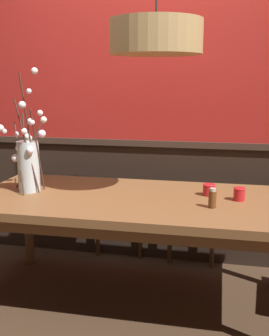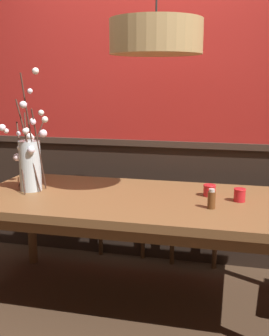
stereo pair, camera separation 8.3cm
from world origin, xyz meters
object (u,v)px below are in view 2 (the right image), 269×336
(chair_far_side_left, at_px, (127,188))
(pendant_lamp, at_px, (156,37))
(dining_table, at_px, (134,209))
(candle_holder_nearer_center, at_px, (240,195))
(vase_with_blossoms, at_px, (30,162))
(candle_holder_nearer_edge, at_px, (209,190))
(chair_far_side_right, at_px, (197,198))
(condiment_bottle, at_px, (212,199))

(chair_far_side_left, xyz_separation_m, pendant_lamp, (0.42, -0.89, 1.19))
(dining_table, relative_size, candle_holder_nearer_center, 25.28)
(dining_table, height_order, pendant_lamp, pendant_lamp)
(vase_with_blossoms, bearing_deg, candle_holder_nearer_edge, 6.55)
(dining_table, xyz_separation_m, vase_with_blossoms, (-0.73, 0.00, 0.28))
(chair_far_side_left, relative_size, chair_far_side_right, 1.08)
(chair_far_side_right, height_order, condiment_bottle, chair_far_side_right)
(chair_far_side_left, relative_size, pendant_lamp, 0.84)
(dining_table, distance_m, candle_holder_nearer_center, 0.67)
(candle_holder_nearer_edge, xyz_separation_m, pendant_lamp, (-0.34, -0.10, 0.95))
(dining_table, relative_size, pendant_lamp, 1.84)
(vase_with_blossoms, bearing_deg, pendant_lamp, 2.41)
(candle_holder_nearer_edge, relative_size, pendant_lamp, 0.07)
(candle_holder_nearer_center, distance_m, pendant_lamp, 1.09)
(condiment_bottle, relative_size, pendant_lamp, 0.10)
(candle_holder_nearer_center, bearing_deg, chair_far_side_left, 137.44)
(pendant_lamp, bearing_deg, dining_table, -163.76)
(chair_far_side_left, height_order, vase_with_blossoms, vase_with_blossoms)
(vase_with_blossoms, bearing_deg, chair_far_side_left, 64.85)
(chair_far_side_right, height_order, candle_holder_nearer_center, chair_far_side_right)
(pendant_lamp, bearing_deg, candle_holder_nearer_center, 2.22)
(candle_holder_nearer_center, relative_size, candle_holder_nearer_edge, 1.00)
(vase_with_blossoms, distance_m, pendant_lamp, 1.17)
(pendant_lamp, bearing_deg, chair_far_side_right, 76.41)
(chair_far_side_right, bearing_deg, vase_with_blossoms, -140.09)
(candle_holder_nearer_edge, bearing_deg, candle_holder_nearer_center, -23.03)
(chair_far_side_left, bearing_deg, pendant_lamp, -64.98)
(chair_far_side_left, height_order, chair_far_side_right, chair_far_side_left)
(chair_far_side_left, bearing_deg, vase_with_blossoms, -115.15)
(vase_with_blossoms, relative_size, condiment_bottle, 6.85)
(candle_holder_nearer_center, relative_size, pendant_lamp, 0.07)
(dining_table, xyz_separation_m, chair_far_side_left, (-0.29, 0.93, -0.11))
(chair_far_side_right, distance_m, pendant_lamp, 1.50)
(dining_table, relative_size, chair_far_side_left, 2.19)
(candle_holder_nearer_center, xyz_separation_m, pendant_lamp, (-0.53, -0.02, 0.95))
(chair_far_side_left, distance_m, vase_with_blossoms, 1.10)
(candle_holder_nearer_edge, distance_m, pendant_lamp, 1.02)
(vase_with_blossoms, xyz_separation_m, candle_holder_nearer_center, (1.39, 0.06, -0.15))
(dining_table, distance_m, condiment_bottle, 0.53)
(candle_holder_nearer_edge, bearing_deg, chair_far_side_left, 133.84)
(dining_table, xyz_separation_m, chair_far_side_right, (0.33, 0.89, -0.15))
(chair_far_side_right, bearing_deg, condiment_bottle, -80.68)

